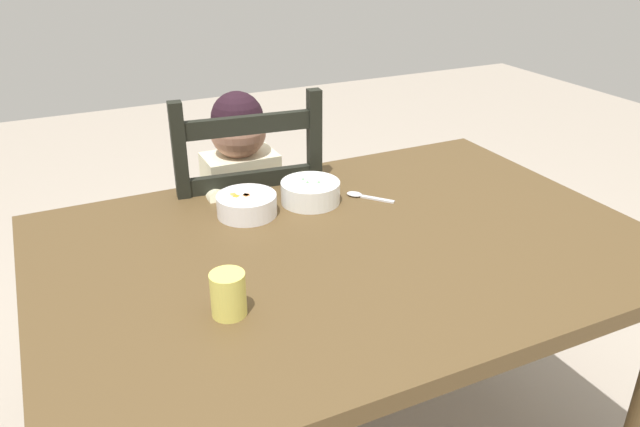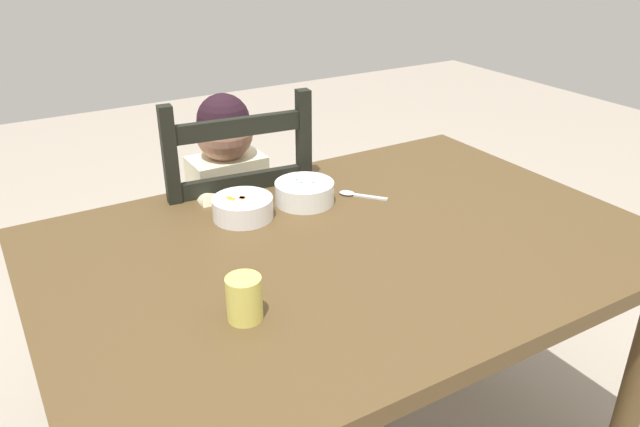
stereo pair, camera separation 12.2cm
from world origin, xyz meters
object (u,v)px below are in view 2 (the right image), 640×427
at_px(child_figure, 232,201).
at_px(dining_table, 348,272).
at_px(dining_chair, 233,248).
at_px(spoon, 354,194).
at_px(bowl_of_carrots, 243,207).
at_px(drinking_cup, 244,298).
at_px(bowl_of_peas, 304,192).

bearing_deg(child_figure, dining_table, -81.96).
relative_size(dining_chair, spoon, 8.37).
xyz_separation_m(bowl_of_carrots, drinking_cup, (-0.18, -0.40, 0.02)).
bearing_deg(child_figure, drinking_cup, -111.13).
distance_m(bowl_of_peas, spoon, 0.15).
distance_m(child_figure, drinking_cup, 0.76).
xyz_separation_m(dining_table, child_figure, (-0.08, 0.53, 0.00)).
distance_m(bowl_of_peas, bowl_of_carrots, 0.18).
distance_m(spoon, drinking_cup, 0.62).
bearing_deg(bowl_of_peas, dining_chair, 107.96).
bearing_deg(dining_chair, bowl_of_peas, -72.04).
xyz_separation_m(dining_table, bowl_of_peas, (0.01, 0.24, 0.12)).
xyz_separation_m(spoon, drinking_cup, (-0.50, -0.37, 0.04)).
height_order(dining_chair, bowl_of_carrots, dining_chair).
relative_size(dining_chair, drinking_cup, 11.00).
bearing_deg(bowl_of_carrots, dining_chair, 74.13).
bearing_deg(dining_chair, child_figure, -34.87).
bearing_deg(spoon, drinking_cup, -143.23).
xyz_separation_m(child_figure, drinking_cup, (-0.27, -0.70, 0.13)).
bearing_deg(bowl_of_peas, bowl_of_carrots, 180.00).
relative_size(bowl_of_carrots, drinking_cup, 1.72).
bearing_deg(dining_table, spoon, 53.78).
bearing_deg(drinking_cup, dining_table, 25.19).
distance_m(bowl_of_peas, drinking_cup, 0.54).
height_order(dining_table, drinking_cup, drinking_cup).
xyz_separation_m(bowl_of_peas, bowl_of_carrots, (-0.18, 0.00, -0.00)).
relative_size(bowl_of_peas, drinking_cup, 1.77).
bearing_deg(spoon, bowl_of_carrots, 174.47).
distance_m(child_figure, bowl_of_peas, 0.33).
xyz_separation_m(child_figure, spoon, (0.23, -0.32, 0.09)).
bearing_deg(bowl_of_carrots, dining_table, -55.60).
bearing_deg(drinking_cup, child_figure, 68.87).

